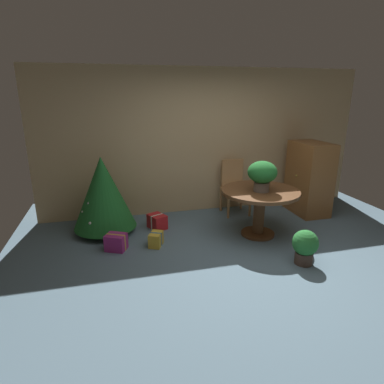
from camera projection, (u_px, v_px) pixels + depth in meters
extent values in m
plane|color=slate|center=(251.00, 263.00, 4.27)|extent=(6.60, 6.60, 0.00)
cube|color=tan|center=(205.00, 142.00, 5.93)|extent=(6.00, 0.10, 2.60)
cylinder|color=brown|center=(258.00, 233.00, 5.13)|extent=(0.52, 0.52, 0.04)
cylinder|color=brown|center=(259.00, 213.00, 5.03)|extent=(0.17, 0.17, 0.65)
cylinder|color=brown|center=(260.00, 192.00, 4.92)|extent=(1.19, 1.19, 0.05)
cylinder|color=#665B51|center=(261.00, 187.00, 4.83)|extent=(0.23, 0.23, 0.14)
ellipsoid|color=#1E6628|center=(262.00, 172.00, 4.77)|extent=(0.44, 0.44, 0.33)
sphere|color=#E5A8B2|center=(255.00, 172.00, 4.76)|extent=(0.08, 0.08, 0.08)
sphere|color=#E5A8B2|center=(261.00, 171.00, 4.88)|extent=(0.08, 0.08, 0.08)
cylinder|color=#B27F4C|center=(250.00, 205.00, 5.85)|extent=(0.04, 0.04, 0.42)
cylinder|color=#B27F4C|center=(228.00, 207.00, 5.75)|extent=(0.04, 0.04, 0.42)
cylinder|color=#B27F4C|center=(241.00, 198.00, 6.22)|extent=(0.04, 0.04, 0.42)
cylinder|color=#B27F4C|center=(221.00, 200.00, 6.12)|extent=(0.04, 0.04, 0.42)
cube|color=#B27F4C|center=(236.00, 190.00, 5.92)|extent=(0.46, 0.45, 0.05)
cube|color=#B27F4C|center=(232.00, 173.00, 6.02)|extent=(0.41, 0.05, 0.51)
cylinder|color=brown|center=(106.00, 229.00, 5.24)|extent=(0.10, 0.10, 0.09)
cone|color=#1E6628|center=(103.00, 192.00, 5.06)|extent=(0.98, 0.98, 1.14)
sphere|color=red|center=(106.00, 197.00, 5.39)|extent=(0.05, 0.05, 0.05)
sphere|color=silver|center=(108.00, 176.00, 5.09)|extent=(0.05, 0.05, 0.05)
sphere|color=silver|center=(83.00, 212.00, 4.94)|extent=(0.04, 0.04, 0.04)
sphere|color=silver|center=(89.00, 203.00, 4.89)|extent=(0.06, 0.06, 0.06)
sphere|color=silver|center=(90.00, 223.00, 4.80)|extent=(0.05, 0.05, 0.05)
cube|color=red|center=(157.00, 222.00, 5.34)|extent=(0.33, 0.37, 0.23)
cube|color=silver|center=(157.00, 222.00, 5.34)|extent=(0.22, 0.12, 0.24)
cube|color=gold|center=(156.00, 239.00, 4.73)|extent=(0.26, 0.30, 0.20)
cube|color=#1E569E|center=(156.00, 239.00, 4.73)|extent=(0.17, 0.10, 0.20)
cube|color=#9E287A|center=(116.00, 242.00, 4.60)|extent=(0.35, 0.32, 0.24)
cube|color=gold|center=(116.00, 242.00, 4.60)|extent=(0.26, 0.15, 0.24)
cube|color=brown|center=(309.00, 178.00, 5.92)|extent=(0.52, 0.82, 1.32)
sphere|color=#B29338|center=(296.00, 176.00, 5.84)|extent=(0.04, 0.04, 0.04)
cylinder|color=#4C382D|center=(304.00, 258.00, 4.24)|extent=(0.23, 0.23, 0.16)
sphere|color=#287533|center=(305.00, 243.00, 4.17)|extent=(0.34, 0.34, 0.34)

